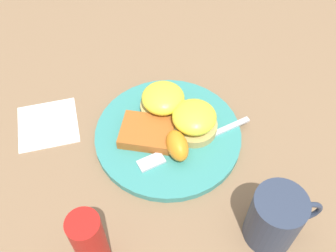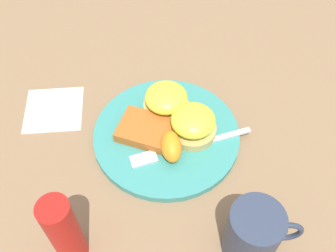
% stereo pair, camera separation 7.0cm
% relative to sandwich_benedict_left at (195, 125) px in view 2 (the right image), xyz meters
% --- Properties ---
extents(ground_plane, '(1.10, 1.10, 0.00)m').
position_rel_sandwich_benedict_left_xyz_m(ground_plane, '(-0.05, 0.00, -0.04)').
color(ground_plane, '#846647').
extents(plate, '(0.27, 0.27, 0.01)m').
position_rel_sandwich_benedict_left_xyz_m(plate, '(-0.05, 0.00, -0.03)').
color(plate, teal).
rests_on(plate, ground_plane).
extents(sandwich_benedict_left, '(0.09, 0.09, 0.06)m').
position_rel_sandwich_benedict_left_xyz_m(sandwich_benedict_left, '(0.00, 0.00, 0.00)').
color(sandwich_benedict_left, tan).
rests_on(sandwich_benedict_left, plate).
extents(sandwich_benedict_right, '(0.09, 0.09, 0.06)m').
position_rel_sandwich_benedict_left_xyz_m(sandwich_benedict_right, '(-0.05, 0.06, 0.00)').
color(sandwich_benedict_right, tan).
rests_on(sandwich_benedict_right, plate).
extents(hashbrown_patty, '(0.11, 0.10, 0.02)m').
position_rel_sandwich_benedict_left_xyz_m(hashbrown_patty, '(-0.08, -0.00, -0.02)').
color(hashbrown_patty, '#A95A21').
rests_on(hashbrown_patty, plate).
extents(orange_wedge, '(0.04, 0.06, 0.04)m').
position_rel_sandwich_benedict_left_xyz_m(orange_wedge, '(-0.04, -0.04, -0.00)').
color(orange_wedge, orange).
rests_on(orange_wedge, plate).
extents(fork, '(0.22, 0.09, 0.00)m').
position_rel_sandwich_benedict_left_xyz_m(fork, '(-0.02, -0.03, -0.02)').
color(fork, silver).
rests_on(fork, plate).
extents(cup, '(0.11, 0.08, 0.10)m').
position_rel_sandwich_benedict_left_xyz_m(cup, '(0.08, -0.20, 0.01)').
color(cup, '#2D384C').
rests_on(cup, ground_plane).
extents(napkin, '(0.12, 0.12, 0.00)m').
position_rel_sandwich_benedict_left_xyz_m(napkin, '(-0.27, 0.07, -0.04)').
color(napkin, white).
rests_on(napkin, ground_plane).
extents(condiment_bottle, '(0.04, 0.04, 0.15)m').
position_rel_sandwich_benedict_left_xyz_m(condiment_bottle, '(-0.19, -0.21, 0.03)').
color(condiment_bottle, '#B21914').
rests_on(condiment_bottle, ground_plane).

